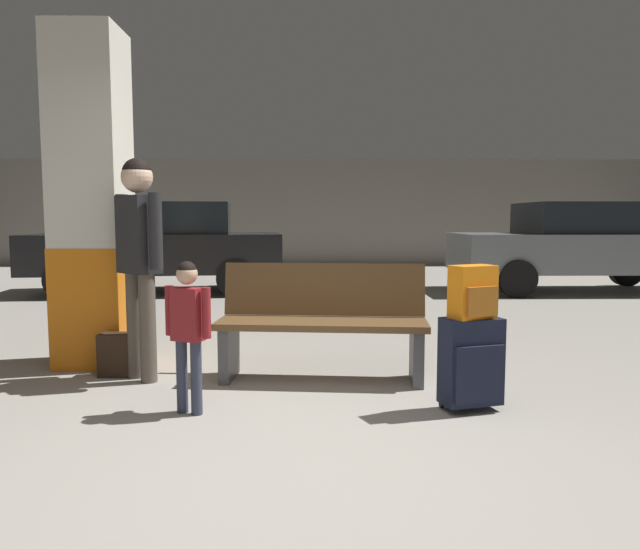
% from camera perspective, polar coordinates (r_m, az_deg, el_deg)
% --- Properties ---
extents(ground_plane, '(18.00, 18.00, 0.10)m').
position_cam_1_polar(ground_plane, '(6.92, -1.63, -5.31)').
color(ground_plane, gray).
extents(garage_back_wall, '(18.00, 0.12, 2.80)m').
position_cam_1_polar(garage_back_wall, '(15.66, -1.27, 6.02)').
color(garage_back_wall, gray).
rests_on(garage_back_wall, ground_plane).
extents(structural_pillar, '(0.57, 0.57, 2.79)m').
position_cam_1_polar(structural_pillar, '(5.32, -21.24, 6.64)').
color(structural_pillar, orange).
rests_on(structural_pillar, ground_plane).
extents(bench, '(1.64, 0.67, 0.89)m').
position_cam_1_polar(bench, '(4.57, 0.23, -4.63)').
color(bench, brown).
rests_on(bench, ground_plane).
extents(suitcase, '(0.42, 0.31, 0.60)m').
position_cam_1_polar(suitcase, '(3.95, 14.47, -8.19)').
color(suitcase, '#191E33').
rests_on(suitcase, ground_plane).
extents(backpack_bright, '(0.32, 0.28, 0.34)m').
position_cam_1_polar(backpack_bright, '(3.87, 14.65, -1.70)').
color(backpack_bright, orange).
rests_on(backpack_bright, suitcase).
extents(child, '(0.31, 0.24, 0.98)m').
position_cam_1_polar(child, '(3.80, -12.69, -4.37)').
color(child, '#33384C').
rests_on(child, ground_plane).
extents(adult, '(0.44, 0.43, 1.69)m').
position_cam_1_polar(adult, '(4.66, -17.16, 2.78)').
color(adult, brown).
rests_on(adult, ground_plane).
extents(backpack_dark_floor, '(0.29, 0.20, 0.34)m').
position_cam_1_polar(backpack_dark_floor, '(4.95, -18.98, -7.38)').
color(backpack_dark_floor, black).
rests_on(backpack_dark_floor, ground_plane).
extents(parked_car_side, '(4.10, 1.81, 1.51)m').
position_cam_1_polar(parked_car_side, '(10.95, 23.87, 2.69)').
color(parked_car_side, slate).
rests_on(parked_car_side, ground_plane).
extents(parked_car_far, '(4.26, 2.13, 1.51)m').
position_cam_1_polar(parked_car_far, '(10.28, -15.23, 2.82)').
color(parked_car_far, black).
rests_on(parked_car_far, ground_plane).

